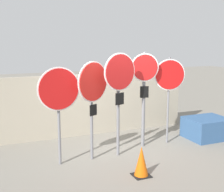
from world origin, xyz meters
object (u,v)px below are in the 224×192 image
at_px(stop_sign_2, 120,82).
at_px(stop_sign_4, 169,80).
at_px(stop_sign_1, 93,89).
at_px(traffic_cone_0, 141,162).
at_px(stop_sign_0, 59,94).
at_px(storage_crate, 207,128).
at_px(stop_sign_3, 144,83).

distance_m(stop_sign_2, stop_sign_4, 1.62).
bearing_deg(stop_sign_1, traffic_cone_0, -90.68).
relative_size(stop_sign_1, stop_sign_4, 0.99).
height_order(stop_sign_0, stop_sign_1, stop_sign_1).
relative_size(traffic_cone_0, storage_crate, 0.55).
bearing_deg(traffic_cone_0, stop_sign_2, 87.41).
relative_size(stop_sign_3, traffic_cone_0, 3.94).
distance_m(stop_sign_1, stop_sign_4, 2.27).
bearing_deg(traffic_cone_0, stop_sign_0, 138.76).
relative_size(stop_sign_2, traffic_cone_0, 3.95).
distance_m(stop_sign_2, stop_sign_3, 0.94).
bearing_deg(stop_sign_4, stop_sign_2, -153.62).
relative_size(stop_sign_3, storage_crate, 2.15).
bearing_deg(storage_crate, traffic_cone_0, -152.66).
bearing_deg(stop_sign_2, storage_crate, -7.80).
distance_m(traffic_cone_0, storage_crate, 3.29).
xyz_separation_m(stop_sign_0, traffic_cone_0, (1.38, -1.21, -1.30)).
bearing_deg(stop_sign_0, stop_sign_4, -0.10).
distance_m(stop_sign_2, traffic_cone_0, 1.93).
distance_m(stop_sign_0, stop_sign_1, 0.79).
relative_size(stop_sign_0, storage_crate, 1.92).
relative_size(stop_sign_0, stop_sign_3, 0.89).
bearing_deg(storage_crate, stop_sign_4, 178.07).
bearing_deg(stop_sign_4, traffic_cone_0, -121.86).
height_order(stop_sign_0, stop_sign_2, stop_sign_2).
distance_m(stop_sign_1, storage_crate, 3.79).
height_order(stop_sign_1, traffic_cone_0, stop_sign_1).
xyz_separation_m(stop_sign_2, storage_crate, (2.86, 0.28, -1.50)).
relative_size(stop_sign_0, stop_sign_4, 0.95).
height_order(stop_sign_1, stop_sign_2, stop_sign_2).
bearing_deg(storage_crate, stop_sign_1, -175.41).
bearing_deg(stop_sign_3, stop_sign_2, -142.95).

